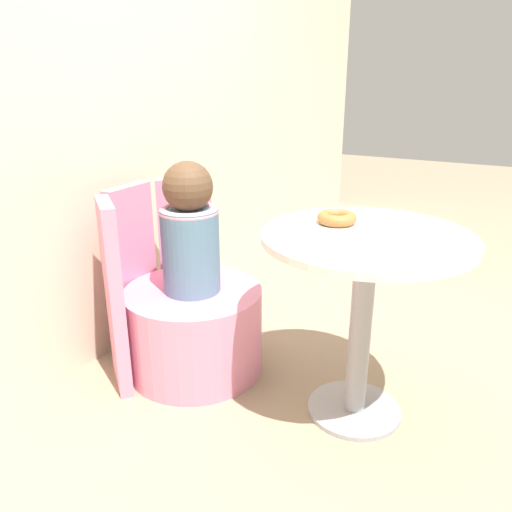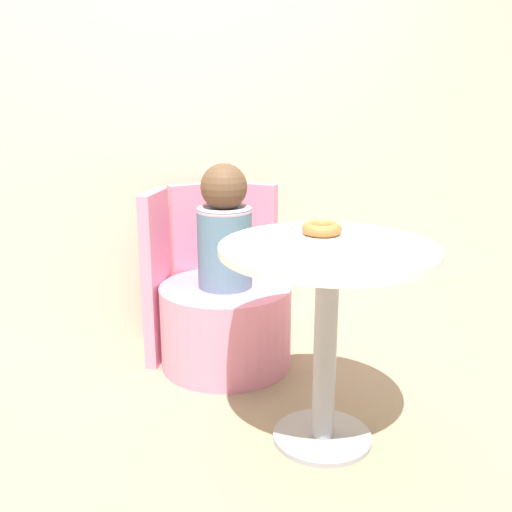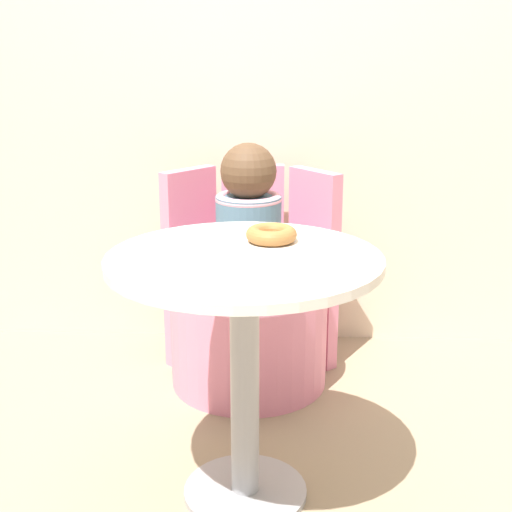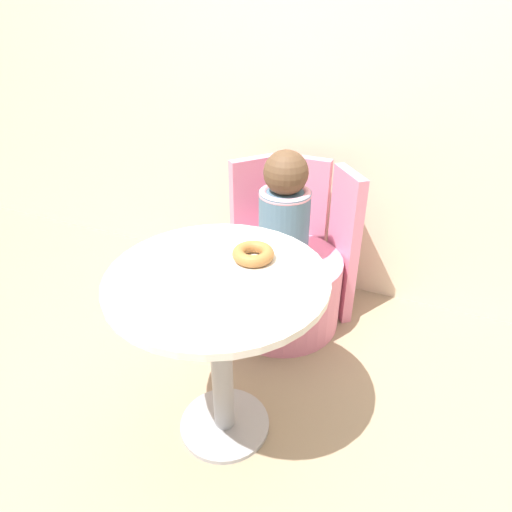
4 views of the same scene
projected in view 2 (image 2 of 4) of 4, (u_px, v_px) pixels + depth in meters
ground_plane at (318, 439)px, 2.06m from camera, size 12.00×12.00×0.00m
back_wall at (181, 80)px, 2.69m from camera, size 6.00×0.06×2.40m
round_table at (327, 294)px, 1.92m from camera, size 0.70×0.70×0.69m
tub_chair at (226, 325)px, 2.58m from camera, size 0.56×0.56×0.36m
booth_backrest at (203, 268)px, 2.72m from camera, size 0.66×0.24×0.75m
child_figure at (224, 229)px, 2.46m from camera, size 0.23×0.23×0.52m
donut at (322, 229)px, 2.01m from camera, size 0.14×0.14×0.04m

